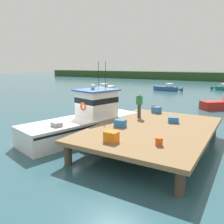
{
  "coord_description": "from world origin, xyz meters",
  "views": [
    {
      "loc": [
        9.2,
        -11.76,
        4.6
      ],
      "look_at": [
        1.2,
        1.57,
        1.4
      ],
      "focal_mm": 37.07,
      "sensor_mm": 36.0,
      "label": 1
    }
  ],
  "objects_px": {
    "bait_bucket": "(159,141)",
    "mooring_buoy_outer": "(154,107)",
    "mooring_buoy_spare_mooring": "(86,95)",
    "main_fishing_boat": "(89,120)",
    "moored_boat_mid_harbor": "(167,88)",
    "crate_single_far": "(173,120)",
    "crate_stack_near_edge": "(120,123)",
    "moored_boat_far_left": "(105,88)",
    "deckhand_by_the_boat": "(139,104)",
    "crate_stack_mid_dock": "(156,110)",
    "crate_single_by_cleat": "(111,137)"
  },
  "relations": [
    {
      "from": "bait_bucket",
      "to": "deckhand_by_the_boat",
      "type": "bearing_deg",
      "value": 123.58
    },
    {
      "from": "main_fishing_boat",
      "to": "mooring_buoy_outer",
      "type": "bearing_deg",
      "value": 88.36
    },
    {
      "from": "mooring_buoy_outer",
      "to": "moored_boat_mid_harbor",
      "type": "bearing_deg",
      "value": 103.37
    },
    {
      "from": "main_fishing_boat",
      "to": "crate_stack_mid_dock",
      "type": "xyz_separation_m",
      "value": [
        3.24,
        3.66,
        0.42
      ]
    },
    {
      "from": "crate_single_far",
      "to": "mooring_buoy_outer",
      "type": "relative_size",
      "value": 1.24
    },
    {
      "from": "crate_stack_near_edge",
      "to": "mooring_buoy_outer",
      "type": "distance_m",
      "value": 12.28
    },
    {
      "from": "moored_boat_mid_harbor",
      "to": "crate_stack_near_edge",
      "type": "bearing_deg",
      "value": -77.2
    },
    {
      "from": "moored_boat_mid_harbor",
      "to": "mooring_buoy_spare_mooring",
      "type": "relative_size",
      "value": 13.78
    },
    {
      "from": "bait_bucket",
      "to": "moored_boat_far_left",
      "type": "distance_m",
      "value": 32.59
    },
    {
      "from": "crate_stack_near_edge",
      "to": "moored_boat_mid_harbor",
      "type": "height_order",
      "value": "crate_stack_near_edge"
    },
    {
      "from": "main_fishing_boat",
      "to": "crate_stack_mid_dock",
      "type": "bearing_deg",
      "value": 48.45
    },
    {
      "from": "crate_single_by_cleat",
      "to": "mooring_buoy_outer",
      "type": "bearing_deg",
      "value": 103.39
    },
    {
      "from": "crate_single_far",
      "to": "moored_boat_far_left",
      "type": "height_order",
      "value": "crate_single_far"
    },
    {
      "from": "main_fishing_boat",
      "to": "crate_stack_mid_dock",
      "type": "distance_m",
      "value": 4.9
    },
    {
      "from": "crate_single_far",
      "to": "deckhand_by_the_boat",
      "type": "xyz_separation_m",
      "value": [
        -2.33,
        0.23,
        0.69
      ]
    },
    {
      "from": "crate_stack_near_edge",
      "to": "crate_stack_mid_dock",
      "type": "xyz_separation_m",
      "value": [
        0.39,
        4.64,
        0.02
      ]
    },
    {
      "from": "main_fishing_boat",
      "to": "moored_boat_far_left",
      "type": "xyz_separation_m",
      "value": [
        -13.71,
        23.4,
        -0.57
      ]
    },
    {
      "from": "main_fishing_boat",
      "to": "moored_boat_far_left",
      "type": "bearing_deg",
      "value": 120.37
    },
    {
      "from": "crate_stack_mid_dock",
      "to": "moored_boat_mid_harbor",
      "type": "xyz_separation_m",
      "value": [
        -7.13,
        25.0,
        -0.97
      ]
    },
    {
      "from": "main_fishing_boat",
      "to": "deckhand_by_the_boat",
      "type": "relative_size",
      "value": 6.1
    },
    {
      "from": "mooring_buoy_spare_mooring",
      "to": "mooring_buoy_outer",
      "type": "height_order",
      "value": "mooring_buoy_outer"
    },
    {
      "from": "moored_boat_mid_harbor",
      "to": "mooring_buoy_outer",
      "type": "height_order",
      "value": "moored_boat_mid_harbor"
    },
    {
      "from": "main_fishing_boat",
      "to": "deckhand_by_the_boat",
      "type": "xyz_separation_m",
      "value": [
        2.77,
        1.7,
        1.05
      ]
    },
    {
      "from": "moored_boat_far_left",
      "to": "crate_single_by_cleat",
      "type": "bearing_deg",
      "value": -56.94
    },
    {
      "from": "crate_stack_near_edge",
      "to": "crate_stack_mid_dock",
      "type": "relative_size",
      "value": 1.0
    },
    {
      "from": "deckhand_by_the_boat",
      "to": "moored_boat_mid_harbor",
      "type": "relative_size",
      "value": 0.31
    },
    {
      "from": "main_fishing_boat",
      "to": "crate_stack_near_edge",
      "type": "distance_m",
      "value": 3.04
    },
    {
      "from": "crate_single_by_cleat",
      "to": "deckhand_by_the_boat",
      "type": "bearing_deg",
      "value": 100.69
    },
    {
      "from": "crate_single_far",
      "to": "deckhand_by_the_boat",
      "type": "height_order",
      "value": "deckhand_by_the_boat"
    },
    {
      "from": "main_fishing_boat",
      "to": "moored_boat_mid_harbor",
      "type": "xyz_separation_m",
      "value": [
        -3.89,
        28.66,
        -0.55
      ]
    },
    {
      "from": "crate_stack_near_edge",
      "to": "deckhand_by_the_boat",
      "type": "bearing_deg",
      "value": 91.55
    },
    {
      "from": "crate_single_by_cleat",
      "to": "mooring_buoy_spare_mooring",
      "type": "bearing_deg",
      "value": 130.1
    },
    {
      "from": "moored_boat_far_left",
      "to": "crate_single_far",
      "type": "bearing_deg",
      "value": -49.36
    },
    {
      "from": "crate_single_far",
      "to": "deckhand_by_the_boat",
      "type": "relative_size",
      "value": 0.37
    },
    {
      "from": "crate_single_far",
      "to": "crate_stack_near_edge",
      "type": "bearing_deg",
      "value": -132.51
    },
    {
      "from": "crate_single_by_cleat",
      "to": "bait_bucket",
      "type": "distance_m",
      "value": 2.1
    },
    {
      "from": "crate_single_far",
      "to": "moored_boat_far_left",
      "type": "relative_size",
      "value": 0.12
    },
    {
      "from": "deckhand_by_the_boat",
      "to": "moored_boat_far_left",
      "type": "height_order",
      "value": "deckhand_by_the_boat"
    },
    {
      "from": "deckhand_by_the_boat",
      "to": "mooring_buoy_spare_mooring",
      "type": "distance_m",
      "value": 20.31
    },
    {
      "from": "moored_boat_mid_harbor",
      "to": "mooring_buoy_outer",
      "type": "bearing_deg",
      "value": -76.63
    },
    {
      "from": "bait_bucket",
      "to": "mooring_buoy_outer",
      "type": "bearing_deg",
      "value": 111.53
    },
    {
      "from": "crate_stack_near_edge",
      "to": "moored_boat_mid_harbor",
      "type": "distance_m",
      "value": 30.42
    },
    {
      "from": "crate_single_far",
      "to": "mooring_buoy_outer",
      "type": "distance_m",
      "value": 10.7
    },
    {
      "from": "crate_single_far",
      "to": "moored_boat_mid_harbor",
      "type": "bearing_deg",
      "value": 108.31
    },
    {
      "from": "crate_single_by_cleat",
      "to": "bait_bucket",
      "type": "xyz_separation_m",
      "value": [
        1.99,
        0.67,
        -0.07
      ]
    },
    {
      "from": "crate_stack_mid_dock",
      "to": "crate_stack_near_edge",
      "type": "bearing_deg",
      "value": -94.84
    },
    {
      "from": "moored_boat_far_left",
      "to": "mooring_buoy_outer",
      "type": "distance_m",
      "value": 18.74
    },
    {
      "from": "crate_single_by_cleat",
      "to": "moored_boat_far_left",
      "type": "bearing_deg",
      "value": 123.06
    },
    {
      "from": "deckhand_by_the_boat",
      "to": "mooring_buoy_spare_mooring",
      "type": "relative_size",
      "value": 4.26
    },
    {
      "from": "main_fishing_boat",
      "to": "moored_boat_far_left",
      "type": "height_order",
      "value": "main_fishing_boat"
    }
  ]
}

